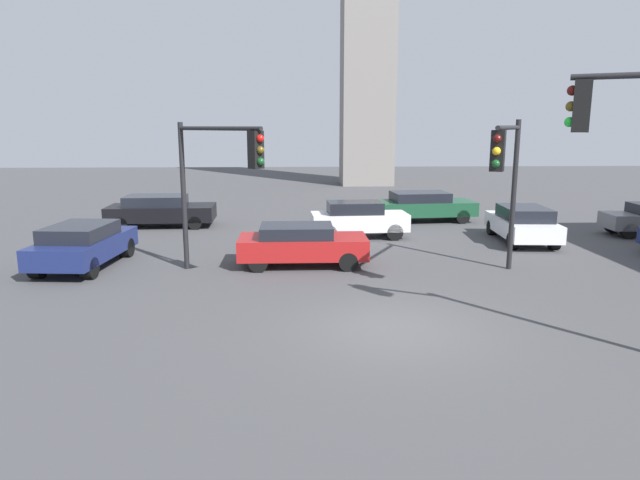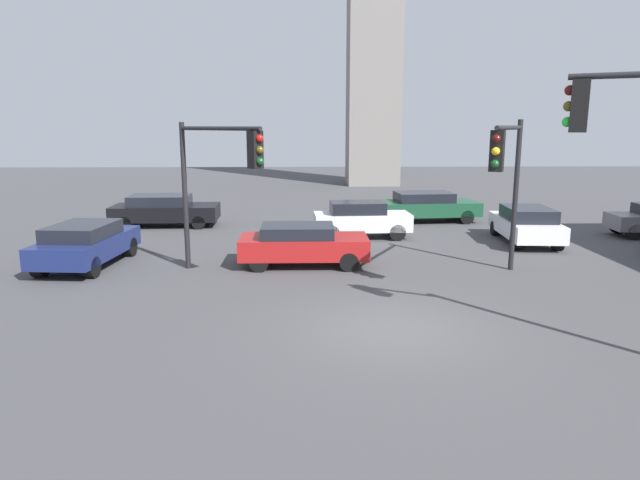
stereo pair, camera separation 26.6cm
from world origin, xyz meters
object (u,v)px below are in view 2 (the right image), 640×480
at_px(car_6, 303,244).
at_px(car_3, 361,219).
at_px(traffic_light_0, 218,166).
at_px(car_1, 164,210).
at_px(car_2, 86,243).
at_px(traffic_light_1, 508,166).
at_px(car_7, 526,224).
at_px(car_4, 427,206).

bearing_deg(car_6, car_3, 62.68).
relative_size(traffic_light_0, car_1, 0.97).
bearing_deg(car_2, traffic_light_1, -96.91).
relative_size(car_2, car_7, 1.03).
relative_size(traffic_light_0, car_3, 1.17).
distance_m(traffic_light_0, car_6, 4.00).
distance_m(car_2, car_6, 7.13).
xyz_separation_m(car_3, car_6, (-2.39, -4.61, -0.06)).
xyz_separation_m(traffic_light_0, car_6, (2.43, 1.70, -2.68)).
bearing_deg(car_6, car_4, 55.17).
relative_size(car_1, car_6, 1.15).
relative_size(traffic_light_1, car_1, 0.98).
distance_m(traffic_light_0, car_1, 10.51).
height_order(traffic_light_1, car_3, traffic_light_1).
xyz_separation_m(car_2, car_3, (9.52, 4.54, 0.02)).
xyz_separation_m(traffic_light_1, car_7, (3.11, 6.15, -2.71)).
bearing_deg(traffic_light_0, car_1, 160.62).
bearing_deg(car_1, car_3, -20.72).
bearing_deg(car_7, car_1, 78.73).
xyz_separation_m(traffic_light_0, car_1, (-3.99, 9.35, -2.66)).
height_order(traffic_light_1, car_6, traffic_light_1).
bearing_deg(car_7, car_6, 115.52).
xyz_separation_m(car_2, car_4, (13.12, 8.50, -0.01)).
height_order(traffic_light_0, car_4, traffic_light_0).
bearing_deg(traffic_light_1, car_7, -179.37).
relative_size(traffic_light_0, car_7, 1.08).
height_order(car_2, car_4, car_2).
height_order(car_3, car_7, car_3).
bearing_deg(traffic_light_1, car_4, -153.89).
bearing_deg(car_3, car_6, -120.49).
bearing_deg(car_1, car_6, -51.70).
bearing_deg(car_2, car_6, -85.41).
xyz_separation_m(car_1, car_6, (6.41, -7.65, -0.03)).
xyz_separation_m(car_1, car_2, (-0.72, -7.58, 0.02)).
xyz_separation_m(car_4, car_7, (2.85, -5.10, -0.01)).
xyz_separation_m(car_4, car_6, (-5.98, -8.57, -0.03)).
distance_m(car_4, car_6, 10.45).
distance_m(traffic_light_0, car_3, 8.36).
height_order(car_1, car_2, car_2).
relative_size(car_2, car_3, 1.12).
height_order(car_6, car_7, car_7).
bearing_deg(car_1, car_2, -97.09).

